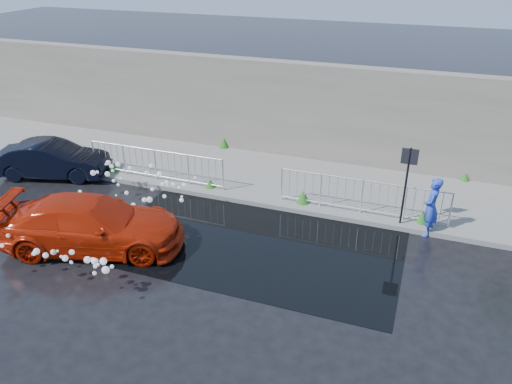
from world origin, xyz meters
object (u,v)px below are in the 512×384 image
sign_post (407,174)px  dark_car (53,160)px  person (431,207)px  red_car (92,224)px

sign_post → dark_car: sign_post is taller
sign_post → person: (0.77, -0.10, -0.85)m
red_car → dark_car: bearing=33.4°
dark_car → sign_post: bearing=-103.4°
person → red_car: bearing=-60.7°
red_car → person: 9.31m
sign_post → dark_car: (-11.90, -0.50, -1.09)m
red_car → person: bearing=-83.5°
sign_post → dark_car: bearing=-177.6°
dark_car → person: person is taller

